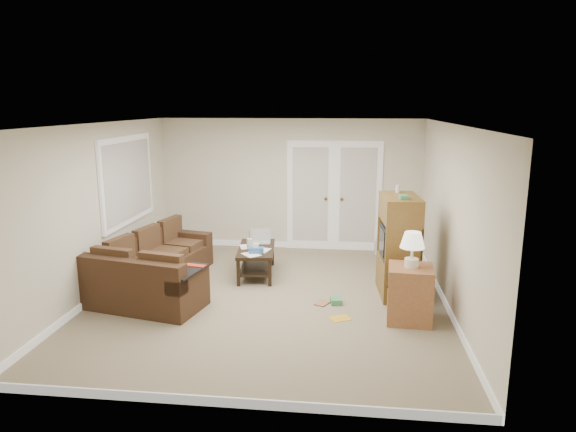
# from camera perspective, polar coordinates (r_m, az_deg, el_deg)

# --- Properties ---
(floor) EXTENTS (5.50, 5.50, 0.00)m
(floor) POSITION_cam_1_polar(r_m,az_deg,el_deg) (7.54, -2.13, -9.15)
(floor) COLOR gray
(floor) RESTS_ON ground
(ceiling) EXTENTS (5.00, 5.50, 0.02)m
(ceiling) POSITION_cam_1_polar(r_m,az_deg,el_deg) (7.02, -2.29, 10.19)
(ceiling) COLOR white
(ceiling) RESTS_ON wall_back
(wall_left) EXTENTS (0.02, 5.50, 2.50)m
(wall_left) POSITION_cam_1_polar(r_m,az_deg,el_deg) (7.94, -20.33, 0.59)
(wall_left) COLOR beige
(wall_left) RESTS_ON floor
(wall_right) EXTENTS (0.02, 5.50, 2.50)m
(wall_right) POSITION_cam_1_polar(r_m,az_deg,el_deg) (7.24, 17.74, -0.31)
(wall_right) COLOR beige
(wall_right) RESTS_ON floor
(wall_back) EXTENTS (5.00, 0.02, 2.50)m
(wall_back) POSITION_cam_1_polar(r_m,az_deg,el_deg) (9.86, 0.19, 3.52)
(wall_back) COLOR beige
(wall_back) RESTS_ON floor
(wall_front) EXTENTS (5.00, 0.02, 2.50)m
(wall_front) POSITION_cam_1_polar(r_m,az_deg,el_deg) (4.58, -7.41, -7.07)
(wall_front) COLOR beige
(wall_front) RESTS_ON floor
(baseboards) EXTENTS (5.00, 5.50, 0.10)m
(baseboards) POSITION_cam_1_polar(r_m,az_deg,el_deg) (7.52, -2.13, -8.80)
(baseboards) COLOR white
(baseboards) RESTS_ON floor
(french_doors) EXTENTS (1.80, 0.05, 2.13)m
(french_doors) POSITION_cam_1_polar(r_m,az_deg,el_deg) (9.81, 5.11, 2.15)
(french_doors) COLOR white
(french_doors) RESTS_ON floor
(window_left) EXTENTS (0.05, 1.92, 1.42)m
(window_left) POSITION_cam_1_polar(r_m,az_deg,el_deg) (8.77, -17.37, 3.83)
(window_left) COLOR white
(window_left) RESTS_ON wall_left
(sectional_sofa) EXTENTS (1.78, 2.77, 0.76)m
(sectional_sofa) POSITION_cam_1_polar(r_m,az_deg,el_deg) (8.01, -14.77, -6.00)
(sectional_sofa) COLOR #3D2717
(sectional_sofa) RESTS_ON floor
(coffee_table) EXTENTS (0.69, 1.19, 0.78)m
(coffee_table) POSITION_cam_1_polar(r_m,az_deg,el_deg) (8.48, -3.50, -4.88)
(coffee_table) COLOR black
(coffee_table) RESTS_ON floor
(tv_armoire) EXTENTS (0.57, 0.96, 1.59)m
(tv_armoire) POSITION_cam_1_polar(r_m,az_deg,el_deg) (7.66, 12.15, -3.20)
(tv_armoire) COLOR brown
(tv_armoire) RESTS_ON floor
(side_cabinet) EXTENTS (0.60, 0.60, 1.19)m
(side_cabinet) POSITION_cam_1_polar(r_m,az_deg,el_deg) (6.86, 13.40, -7.92)
(side_cabinet) COLOR #975E37
(side_cabinet) RESTS_ON floor
(space_heater) EXTENTS (0.14, 0.13, 0.30)m
(space_heater) POSITION_cam_1_polar(r_m,az_deg,el_deg) (9.77, 10.04, -3.37)
(space_heater) COLOR silver
(space_heater) RESTS_ON floor
(floor_magazine) EXTENTS (0.33, 0.31, 0.01)m
(floor_magazine) POSITION_cam_1_polar(r_m,az_deg,el_deg) (6.92, 5.81, -11.24)
(floor_magazine) COLOR gold
(floor_magazine) RESTS_ON floor
(floor_greenbox) EXTENTS (0.18, 0.22, 0.08)m
(floor_greenbox) POSITION_cam_1_polar(r_m,az_deg,el_deg) (7.38, 5.36, -9.36)
(floor_greenbox) COLOR #3D8651
(floor_greenbox) RESTS_ON floor
(floor_book) EXTENTS (0.24, 0.27, 0.02)m
(floor_book) POSITION_cam_1_polar(r_m,az_deg,el_deg) (7.40, 3.28, -9.52)
(floor_book) COLOR brown
(floor_book) RESTS_ON floor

